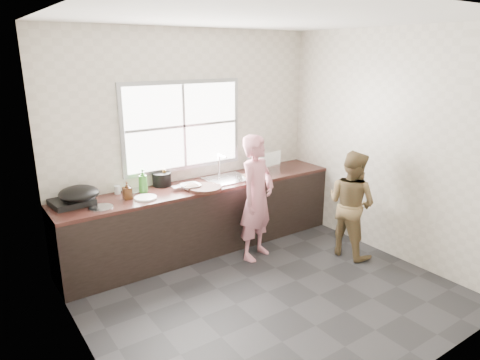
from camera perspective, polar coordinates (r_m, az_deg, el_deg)
floor at (r=4.65m, az=3.68°, el=-14.70°), size 3.60×3.20×0.01m
ceiling at (r=3.99m, az=4.44°, el=20.84°), size 3.60×3.20×0.01m
wall_back at (r=5.42m, az=-6.67°, el=5.23°), size 3.60×0.01×2.70m
wall_left at (r=3.34m, az=-20.98°, el=-2.97°), size 0.01×3.20×2.70m
wall_right at (r=5.40m, az=19.19°, el=4.38°), size 0.01×3.20×2.70m
wall_front at (r=3.09m, az=23.01°, el=-4.73°), size 3.60×0.01×2.70m
cabinet at (r=5.42m, az=-4.75°, el=-5.08°), size 3.60×0.62×0.82m
countertop at (r=5.28m, az=-4.86°, el=-0.74°), size 3.60×0.64×0.04m
sink at (r=5.45m, az=-1.68°, el=0.13°), size 0.55×0.45×0.02m
faucet at (r=5.57m, az=-2.82°, el=2.04°), size 0.02×0.02×0.30m
window_frame at (r=5.33m, az=-7.61°, el=7.18°), size 1.60×0.05×1.10m
window_glazing at (r=5.31m, az=-7.49°, el=7.15°), size 1.50×0.01×1.00m
woman at (r=5.10m, az=2.25°, el=-2.92°), size 0.60×0.50×1.41m
person_side at (r=5.35m, az=14.59°, el=-3.09°), size 0.56×0.69×1.31m
cutting_board at (r=5.04m, az=-4.72°, el=-1.09°), size 0.51×0.51×0.04m
cleaver at (r=5.08m, az=-8.08°, el=-0.79°), size 0.21×0.12×0.01m
bowl_mince at (r=5.09m, az=-6.58°, el=-0.89°), size 0.25×0.25×0.06m
bowl_crabs at (r=5.39m, az=1.40°, el=0.20°), size 0.22×0.22×0.06m
bowl_held at (r=5.47m, az=2.60°, el=0.51°), size 0.28×0.28×0.07m
black_pot at (r=5.25m, az=-10.38°, el=0.10°), size 0.28×0.28×0.16m
plate_food at (r=4.84m, az=-12.47°, el=-2.33°), size 0.26×0.26×0.02m
bottle_green at (r=5.01m, az=-12.82°, el=-0.11°), size 0.12×0.12×0.28m
bottle_brown_tall at (r=4.86m, az=-14.80°, el=-1.44°), size 0.08×0.08×0.18m
bottle_brown_short at (r=5.27m, az=-10.03°, el=0.29°), size 0.17×0.17×0.19m
glass_jar at (r=5.07m, az=-16.04°, el=-1.26°), size 0.08×0.08×0.10m
burner at (r=4.90m, az=-21.61°, el=-2.66°), size 0.45×0.45×0.06m
wok at (r=4.77m, az=-20.68°, el=-1.71°), size 0.44×0.44×0.16m
dish_rack at (r=5.81m, az=3.16°, el=2.56°), size 0.40×0.29×0.28m
pot_lid_left at (r=4.67m, az=-18.03°, el=-3.51°), size 0.28×0.28×0.01m
pot_lid_right at (r=5.14m, az=-14.08°, el=-1.36°), size 0.33×0.33×0.01m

